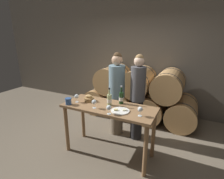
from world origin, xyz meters
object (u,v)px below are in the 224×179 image
object	(u,v)px
tasting_table	(109,114)
wine_bottle_red	(121,98)
person_left	(117,94)
wine_glass_far_left	(77,97)
wine_glass_center	(109,108)
bread_basket	(89,99)
blue_crock	(68,101)
wine_glass_right	(140,110)
wine_bottle_white	(109,100)
cheese_plate	(120,111)
wine_glass_left	(94,102)
person_right	(137,97)

from	to	relation	value
tasting_table	wine_bottle_red	world-z (taller)	wine_bottle_red
wine_bottle_red	person_left	bearing A→B (deg)	121.90
wine_glass_far_left	wine_bottle_red	bearing A→B (deg)	20.65
wine_glass_center	bread_basket	bearing A→B (deg)	150.41
blue_crock	wine_glass_right	world-z (taller)	wine_glass_right
bread_basket	wine_glass_center	world-z (taller)	wine_glass_center
wine_bottle_white	cheese_plate	size ratio (longest dim) A/B	1.05
wine_bottle_white	wine_glass_left	world-z (taller)	wine_bottle_white
tasting_table	wine_glass_center	xyz separation A→B (m)	(0.13, -0.26, 0.24)
cheese_plate	wine_glass_center	bearing A→B (deg)	-124.85
blue_crock	bread_basket	size ratio (longest dim) A/B	0.62
blue_crock	wine_glass_center	xyz separation A→B (m)	(0.77, -0.03, 0.04)
wine_bottle_red	wine_glass_center	xyz separation A→B (m)	(-0.00, -0.45, -0.00)
person_right	wine_bottle_white	xyz separation A→B (m)	(-0.28, -0.63, 0.12)
person_left	wine_glass_right	size ratio (longest dim) A/B	12.08
person_left	cheese_plate	world-z (taller)	person_left
wine_bottle_red	wine_glass_far_left	bearing A→B (deg)	-159.35
wine_glass_right	blue_crock	bearing A→B (deg)	-175.03
person_left	wine_bottle_red	bearing A→B (deg)	-58.10
wine_glass_center	tasting_table	bearing A→B (deg)	117.71
cheese_plate	tasting_table	bearing A→B (deg)	158.15
cheese_plate	wine_bottle_white	bearing A→B (deg)	150.84
person_right	cheese_plate	world-z (taller)	person_right
tasting_table	wine_glass_left	size ratio (longest dim) A/B	10.94
person_right	blue_crock	bearing A→B (deg)	-135.14
tasting_table	bread_basket	xyz separation A→B (m)	(-0.41, 0.05, 0.19)
bread_basket	wine_glass_center	xyz separation A→B (m)	(0.54, -0.31, 0.05)
person_right	wine_glass_right	xyz separation A→B (m)	(0.29, -0.80, 0.12)
wine_bottle_red	wine_glass_left	bearing A→B (deg)	-130.78
person_left	wine_glass_left	xyz separation A→B (m)	(-0.01, -0.84, 0.12)
person_left	wine_glass_right	distance (m)	1.08
blue_crock	cheese_plate	bearing A→B (deg)	7.95
tasting_table	wine_bottle_white	xyz separation A→B (m)	(-0.01, 0.04, 0.24)
wine_glass_center	wine_glass_left	bearing A→B (deg)	163.07
wine_glass_center	person_left	bearing A→B (deg)	107.74
tasting_table	wine_glass_center	distance (m)	0.38
person_left	blue_crock	world-z (taller)	person_left
bread_basket	cheese_plate	distance (m)	0.67
bread_basket	wine_glass_right	xyz separation A→B (m)	(0.97, -0.17, 0.05)
blue_crock	person_right	bearing A→B (deg)	44.86
tasting_table	wine_glass_left	xyz separation A→B (m)	(-0.17, -0.16, 0.24)
cheese_plate	wine_glass_far_left	size ratio (longest dim) A/B	2.04
person_right	blue_crock	size ratio (longest dim) A/B	15.42
person_left	wine_glass_far_left	distance (m)	0.87
blue_crock	bread_basket	bearing A→B (deg)	50.23
person_left	blue_crock	size ratio (longest dim) A/B	15.53
person_left	person_right	size ratio (longest dim) A/B	1.01
person_right	wine_glass_far_left	bearing A→B (deg)	-138.29
blue_crock	wine_glass_far_left	distance (m)	0.16
wine_bottle_red	wine_glass_center	distance (m)	0.45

